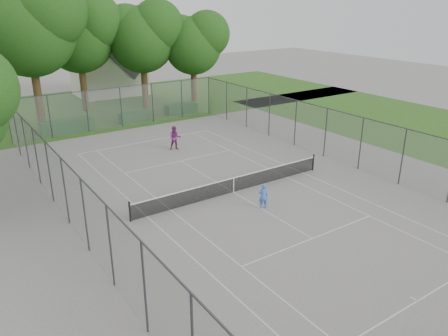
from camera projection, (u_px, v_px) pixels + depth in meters
ground at (234, 192)px, 25.42m from camera, size 120.00×120.00×0.00m
grass_far at (90, 107)px, 45.53m from camera, size 60.00×20.00×0.00m
grass_right at (446, 132)px, 36.91m from camera, size 16.00×40.00×0.00m
court_markings at (234, 192)px, 25.42m from camera, size 11.03×23.83×0.01m
tennis_net at (234, 184)px, 25.24m from camera, size 12.87×0.10×1.10m
perimeter_fence at (234, 163)px, 24.77m from camera, size 18.08×34.08×3.52m
tree_far_left at (28, 22)px, 35.88m from camera, size 8.92×8.14×12.82m
tree_far_midleft at (78, 31)px, 41.43m from camera, size 7.85×7.17×11.29m
tree_far_midright at (143, 34)px, 42.86m from camera, size 7.44×6.79×10.69m
tree_far_right at (194, 41)px, 44.22m from camera, size 6.68×6.10×9.61m
hedge_left at (67, 126)px, 36.81m from camera, size 4.30×1.29×1.07m
hedge_mid at (136, 117)px, 40.02m from camera, size 2.99×0.85×0.94m
hedge_right at (181, 108)px, 43.10m from camera, size 3.15×1.15×0.94m
house at (108, 62)px, 50.61m from camera, size 7.58×5.88×9.44m
girl_player at (263, 196)px, 23.27m from camera, size 0.60×0.51×1.41m
woman_player at (175, 138)px, 32.37m from camera, size 1.08×0.98×1.81m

